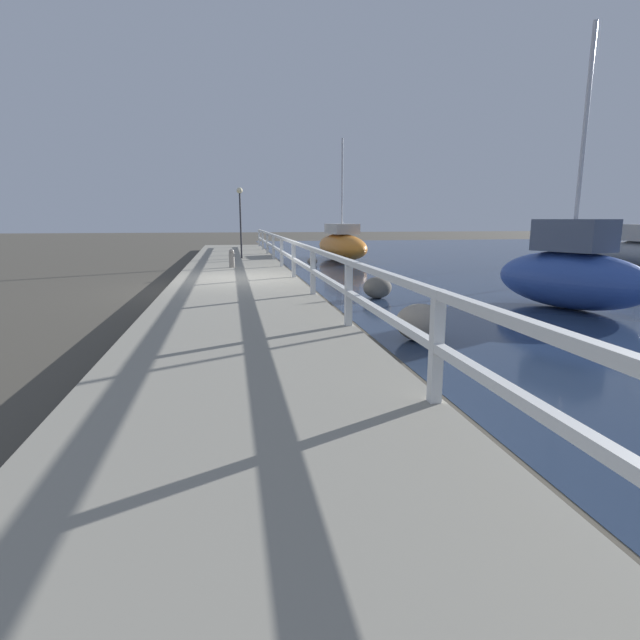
{
  "coord_description": "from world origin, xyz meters",
  "views": [
    {
      "loc": [
        -0.15,
        -13.6,
        1.86
      ],
      "look_at": [
        1.64,
        -3.6,
        -0.2
      ],
      "focal_mm": 28.0,
      "sensor_mm": 36.0,
      "label": 1
    }
  ],
  "objects_px": {
    "dock_lamp": "(240,208)",
    "sailboat_orange": "(342,245)",
    "mooring_bollard": "(232,258)",
    "sailboat_blue": "(570,273)"
  },
  "relations": [
    {
      "from": "dock_lamp",
      "to": "sailboat_orange",
      "type": "bearing_deg",
      "value": 25.08
    },
    {
      "from": "dock_lamp",
      "to": "sailboat_orange",
      "type": "xyz_separation_m",
      "value": [
        4.66,
        2.18,
        -1.63
      ]
    },
    {
      "from": "dock_lamp",
      "to": "sailboat_orange",
      "type": "relative_size",
      "value": 0.49
    },
    {
      "from": "mooring_bollard",
      "to": "dock_lamp",
      "type": "distance_m",
      "value": 4.3
    },
    {
      "from": "sailboat_blue",
      "to": "dock_lamp",
      "type": "bearing_deg",
      "value": 99.4
    },
    {
      "from": "mooring_bollard",
      "to": "dock_lamp",
      "type": "bearing_deg",
      "value": 84.04
    },
    {
      "from": "mooring_bollard",
      "to": "sailboat_blue",
      "type": "xyz_separation_m",
      "value": [
        6.96,
        -7.4,
        0.14
      ]
    },
    {
      "from": "mooring_bollard",
      "to": "dock_lamp",
      "type": "relative_size",
      "value": 0.22
    },
    {
      "from": "mooring_bollard",
      "to": "sailboat_blue",
      "type": "distance_m",
      "value": 10.16
    },
    {
      "from": "mooring_bollard",
      "to": "sailboat_orange",
      "type": "distance_m",
      "value": 7.93
    }
  ]
}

